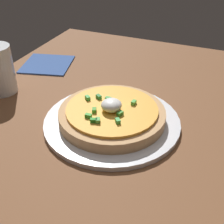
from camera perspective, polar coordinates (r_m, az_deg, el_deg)
name	(u,v)px	position (r cm, az deg, el deg)	size (l,w,h in cm)	color
dining_table	(104,115)	(70.31, -1.47, -0.60)	(95.84, 71.96, 2.20)	brown
plate	(112,122)	(65.34, 0.00, -1.84)	(29.09, 29.09, 1.05)	white
pizza	(112,114)	(64.15, -0.01, -0.37)	(22.56, 22.56, 5.39)	tan
napkin	(47,64)	(93.46, -12.03, 8.75)	(13.62, 13.62, 0.40)	#304D8D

